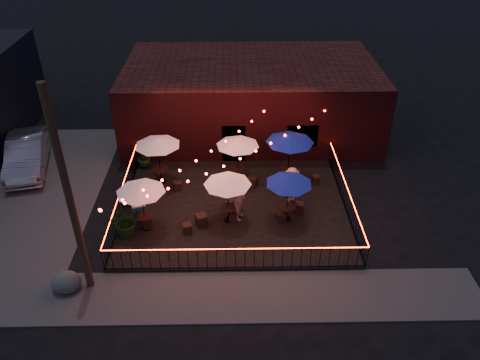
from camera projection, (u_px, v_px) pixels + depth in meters
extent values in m
plane|color=black|center=(235.00, 238.00, 19.67)|extent=(110.00, 110.00, 0.00)
cube|color=black|center=(235.00, 208.00, 21.30)|extent=(10.00, 8.00, 0.15)
cube|color=#43403E|center=(236.00, 296.00, 16.95)|extent=(18.00, 2.50, 0.05)
cube|color=#3E1111|center=(251.00, 97.00, 26.91)|extent=(14.00, 8.00, 4.00)
cube|color=black|center=(234.00, 144.00, 24.16)|extent=(1.20, 0.24, 2.20)
cube|color=black|center=(302.00, 135.00, 23.94)|extent=(1.60, 0.24, 1.20)
cylinder|color=#382416|center=(69.00, 198.00, 15.22)|extent=(0.26, 0.26, 8.00)
cube|color=black|center=(235.00, 268.00, 17.88)|extent=(10.00, 0.04, 0.04)
cube|color=black|center=(235.00, 250.00, 17.37)|extent=(10.00, 0.04, 0.04)
cube|color=#FF2907|center=(235.00, 249.00, 17.36)|extent=(10.00, 0.03, 0.02)
cube|color=black|center=(124.00, 206.00, 21.14)|extent=(0.04, 8.00, 0.04)
cube|color=black|center=(121.00, 190.00, 20.63)|extent=(0.04, 8.00, 0.04)
cube|color=#FF2907|center=(121.00, 189.00, 20.61)|extent=(0.03, 8.00, 0.02)
cube|color=black|center=(344.00, 204.00, 21.29)|extent=(0.04, 8.00, 0.04)
cube|color=black|center=(347.00, 187.00, 20.78)|extent=(0.04, 8.00, 0.04)
cube|color=#FF2907|center=(347.00, 187.00, 20.76)|extent=(0.03, 8.00, 0.02)
cylinder|color=black|center=(146.00, 228.00, 19.97)|extent=(0.40, 0.40, 0.03)
cylinder|color=black|center=(145.00, 222.00, 19.79)|extent=(0.06, 0.06, 0.66)
cylinder|color=black|center=(144.00, 216.00, 19.60)|extent=(0.74, 0.74, 0.04)
cylinder|color=black|center=(143.00, 207.00, 19.37)|extent=(0.04, 0.04, 2.21)
cone|color=white|center=(140.00, 188.00, 18.83)|extent=(2.10, 2.10, 0.32)
cylinder|color=black|center=(162.00, 181.00, 22.97)|extent=(0.43, 0.43, 0.03)
cylinder|color=black|center=(161.00, 175.00, 22.78)|extent=(0.06, 0.06, 0.71)
cylinder|color=black|center=(160.00, 169.00, 22.58)|extent=(0.79, 0.79, 0.04)
cylinder|color=black|center=(159.00, 161.00, 22.33)|extent=(0.04, 0.04, 2.36)
cone|color=white|center=(157.00, 142.00, 21.76)|extent=(2.75, 2.75, 0.34)
cylinder|color=black|center=(228.00, 220.00, 20.43)|extent=(0.40, 0.40, 0.03)
cylinder|color=black|center=(228.00, 214.00, 20.25)|extent=(0.05, 0.05, 0.66)
cylinder|color=black|center=(228.00, 208.00, 20.06)|extent=(0.73, 0.73, 0.04)
cylinder|color=black|center=(228.00, 200.00, 19.83)|extent=(0.04, 0.04, 2.20)
cone|color=white|center=(228.00, 181.00, 19.29)|extent=(2.06, 2.06, 0.32)
cylinder|color=black|center=(238.00, 179.00, 23.10)|extent=(0.41, 0.41, 0.03)
cylinder|color=black|center=(238.00, 174.00, 22.92)|extent=(0.06, 0.06, 0.67)
cylinder|color=black|center=(238.00, 168.00, 22.73)|extent=(0.75, 0.75, 0.04)
cylinder|color=black|center=(238.00, 160.00, 22.49)|extent=(0.04, 0.04, 2.24)
cone|color=white|center=(238.00, 142.00, 21.95)|extent=(2.43, 2.43, 0.33)
cylinder|color=black|center=(286.00, 219.00, 20.49)|extent=(0.40, 0.40, 0.03)
cylinder|color=black|center=(287.00, 213.00, 20.32)|extent=(0.05, 0.05, 0.65)
cylinder|color=black|center=(287.00, 207.00, 20.13)|extent=(0.72, 0.72, 0.04)
cylinder|color=black|center=(288.00, 199.00, 19.90)|extent=(0.04, 0.04, 2.16)
cone|color=navy|center=(289.00, 181.00, 19.38)|extent=(2.48, 2.48, 0.32)
cylinder|color=black|center=(287.00, 180.00, 23.05)|extent=(0.46, 0.46, 0.03)
cylinder|color=black|center=(288.00, 174.00, 22.85)|extent=(0.06, 0.06, 0.75)
cylinder|color=black|center=(288.00, 167.00, 22.64)|extent=(0.83, 0.83, 0.04)
cylinder|color=black|center=(289.00, 159.00, 22.37)|extent=(0.05, 0.05, 2.49)
cone|color=navy|center=(290.00, 139.00, 21.77)|extent=(2.46, 2.46, 0.36)
cube|color=black|center=(148.00, 223.00, 19.90)|extent=(0.42, 0.42, 0.45)
cube|color=black|center=(187.00, 228.00, 19.64)|extent=(0.42, 0.42, 0.42)
cube|color=black|center=(152.00, 180.00, 22.68)|extent=(0.45, 0.45, 0.48)
cube|color=black|center=(178.00, 186.00, 22.31)|extent=(0.42, 0.42, 0.40)
cube|color=black|center=(202.00, 220.00, 20.03)|extent=(0.57, 0.57, 0.51)
cube|color=black|center=(233.00, 216.00, 20.34)|extent=(0.36, 0.36, 0.43)
cube|color=black|center=(225.00, 180.00, 22.66)|extent=(0.41, 0.41, 0.46)
cube|color=black|center=(252.00, 182.00, 22.52)|extent=(0.53, 0.53, 0.48)
cube|color=black|center=(281.00, 217.00, 20.30)|extent=(0.47, 0.47, 0.43)
cube|color=black|center=(299.00, 207.00, 20.83)|extent=(0.46, 0.46, 0.45)
cube|color=black|center=(294.00, 176.00, 22.95)|extent=(0.51, 0.51, 0.49)
cube|color=black|center=(316.00, 179.00, 22.76)|extent=(0.41, 0.41, 0.41)
imported|color=tan|center=(239.00, 200.00, 20.04)|extent=(0.59, 0.79, 1.96)
imported|color=tan|center=(228.00, 198.00, 20.39)|extent=(0.79, 0.93, 1.68)
imported|color=tan|center=(292.00, 185.00, 21.15)|extent=(1.28, 0.97, 1.75)
imported|color=#1E3F13|center=(126.00, 221.00, 19.28)|extent=(1.54, 1.43, 1.40)
imported|color=#12400D|center=(132.00, 193.00, 20.97)|extent=(0.93, 0.84, 1.40)
imported|color=#1E3D11|center=(144.00, 156.00, 23.81)|extent=(0.83, 0.83, 1.20)
cube|color=blue|center=(139.00, 212.00, 20.35)|extent=(0.63, 0.52, 0.72)
cube|color=silver|center=(138.00, 205.00, 20.14)|extent=(0.67, 0.56, 0.05)
ellipsoid|color=#4D4E49|center=(66.00, 282.00, 17.04)|extent=(1.04, 0.91, 0.76)
imported|color=#A6A5AD|center=(27.00, 154.00, 23.85)|extent=(2.85, 5.28, 1.65)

